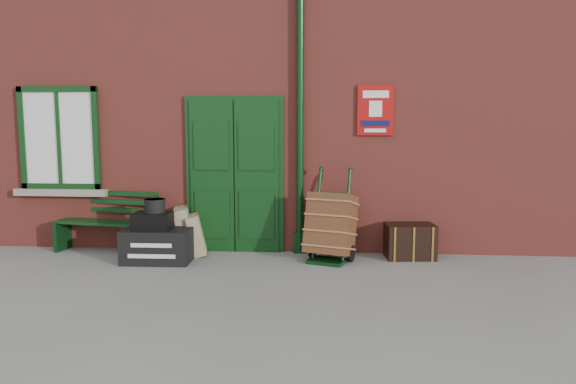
# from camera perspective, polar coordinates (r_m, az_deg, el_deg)

# --- Properties ---
(ground) EXTENTS (80.00, 80.00, 0.00)m
(ground) POSITION_cam_1_polar(r_m,az_deg,el_deg) (6.89, -4.98, -8.88)
(ground) COLOR gray
(ground) RESTS_ON ground
(station_building) EXTENTS (10.30, 4.30, 4.36)m
(station_building) POSITION_cam_1_polar(r_m,az_deg,el_deg) (10.07, -1.80, 8.78)
(station_building) COLOR #A33F34
(station_building) RESTS_ON ground
(bench) EXTENTS (1.52, 0.68, 0.91)m
(bench) POSITION_cam_1_polar(r_m,az_deg,el_deg) (8.62, -17.77, -2.76)
(bench) COLOR black
(bench) RESTS_ON ground
(houdini_trunk) EXTENTS (0.92, 0.51, 0.45)m
(houdini_trunk) POSITION_cam_1_polar(r_m,az_deg,el_deg) (7.82, -13.17, -5.35)
(houdini_trunk) COLOR black
(houdini_trunk) RESTS_ON ground
(strongbox) EXTENTS (0.51, 0.37, 0.23)m
(strongbox) POSITION_cam_1_polar(r_m,az_deg,el_deg) (7.77, -13.60, -2.88)
(strongbox) COLOR black
(strongbox) RESTS_ON houdini_trunk
(hatbox) EXTENTS (0.28, 0.28, 0.18)m
(hatbox) POSITION_cam_1_polar(r_m,az_deg,el_deg) (7.75, -13.36, -1.36)
(hatbox) COLOR black
(hatbox) RESTS_ON strongbox
(suitcase_back) EXTENTS (0.40, 0.53, 0.68)m
(suitcase_back) POSITION_cam_1_polar(r_m,az_deg,el_deg) (8.21, -10.43, -3.85)
(suitcase_back) COLOR tan
(suitcase_back) RESTS_ON ground
(suitcase_front) EXTENTS (0.37, 0.48, 0.59)m
(suitcase_front) POSITION_cam_1_polar(r_m,az_deg,el_deg) (8.11, -9.30, -4.30)
(suitcase_front) COLOR tan
(suitcase_front) RESTS_ON ground
(porter_trolley) EXTENTS (0.77, 0.80, 1.24)m
(porter_trolley) POSITION_cam_1_polar(r_m,az_deg,el_deg) (7.69, 4.36, -3.46)
(porter_trolley) COLOR black
(porter_trolley) RESTS_ON ground
(dark_trunk) EXTENTS (0.71, 0.50, 0.48)m
(dark_trunk) POSITION_cam_1_polar(r_m,az_deg,el_deg) (8.02, 12.29, -4.90)
(dark_trunk) COLOR black
(dark_trunk) RESTS_ON ground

